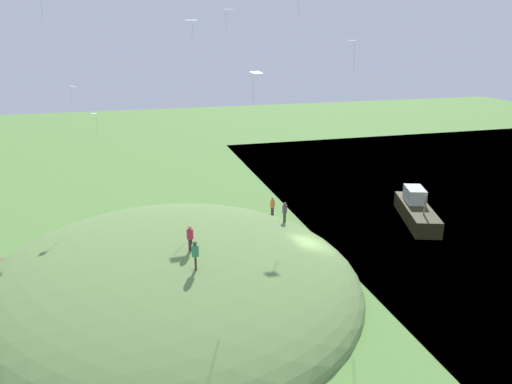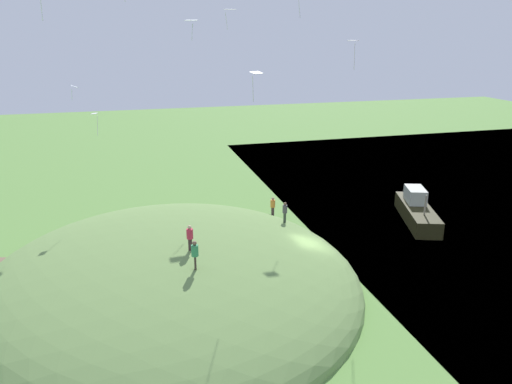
# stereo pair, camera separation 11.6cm
# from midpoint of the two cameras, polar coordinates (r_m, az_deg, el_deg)

# --- Properties ---
(ground_plane) EXTENTS (160.00, 160.00, 0.00)m
(ground_plane) POSITION_cam_midpoint_polar(r_m,az_deg,el_deg) (35.96, 6.76, -8.29)
(ground_plane) COLOR #5E8C3F
(grass_hill) EXTENTS (25.17, 27.54, 5.47)m
(grass_hill) POSITION_cam_midpoint_polar(r_m,az_deg,el_deg) (33.86, -9.74, -10.21)
(grass_hill) COLOR #688948
(grass_hill) RESTS_ON ground_plane
(boat_on_lake) EXTENTS (4.73, 8.57, 3.13)m
(boat_on_lake) POSITION_cam_midpoint_polar(r_m,az_deg,el_deg) (45.48, 18.44, -2.08)
(boat_on_lake) COLOR black
(boat_on_lake) RESTS_ON lake_water
(person_on_hilltop) EXTENTS (0.54, 0.54, 1.72)m
(person_on_hilltop) POSITION_cam_midpoint_polar(r_m,az_deg,el_deg) (31.11, -7.68, -5.01)
(person_on_hilltop) COLOR #3E2829
(person_on_hilltop) RESTS_ON grass_hill
(person_watching_kites) EXTENTS (0.58, 0.58, 1.72)m
(person_watching_kites) POSITION_cam_midpoint_polar(r_m,az_deg,el_deg) (42.16, 2.06, -1.46)
(person_watching_kites) COLOR #3B2A2E
(person_watching_kites) RESTS_ON grass_hill
(person_with_child) EXTENTS (0.47, 0.47, 1.70)m
(person_with_child) POSITION_cam_midpoint_polar(r_m,az_deg,el_deg) (38.43, 3.50, -2.08)
(person_with_child) COLOR #313C2F
(person_with_child) RESTS_ON grass_hill
(person_near_shore) EXTENTS (0.47, 0.47, 1.81)m
(person_near_shore) POSITION_cam_midpoint_polar(r_m,az_deg,el_deg) (28.86, -7.09, -6.96)
(person_near_shore) COLOR #3B2F28
(person_near_shore) RESTS_ON grass_hill
(kite_2) EXTENTS (0.93, 0.80, 1.27)m
(kite_2) POSITION_cam_midpoint_polar(r_m,az_deg,el_deg) (32.78, -7.50, 19.25)
(kite_2) COLOR silver
(kite_3) EXTENTS (0.91, 0.79, 1.92)m
(kite_3) POSITION_cam_midpoint_polar(r_m,az_deg,el_deg) (31.63, 0.08, 13.57)
(kite_3) COLOR silver
(kite_4) EXTENTS (1.02, 0.74, 1.73)m
(kite_4) POSITION_cam_midpoint_polar(r_m,az_deg,el_deg) (45.03, -3.04, 20.53)
(kite_4) COLOR silver
(kite_6) EXTENTS (0.69, 0.87, 1.27)m
(kite_6) POSITION_cam_midpoint_polar(r_m,az_deg,el_deg) (42.36, -20.57, 11.46)
(kite_6) COLOR white
(kite_7) EXTENTS (0.57, 0.70, 1.80)m
(kite_7) POSITION_cam_midpoint_polar(r_m,az_deg,el_deg) (41.09, -18.34, 8.47)
(kite_7) COLOR white
(kite_9) EXTENTS (0.83, 0.89, 2.09)m
(kite_9) POSITION_cam_midpoint_polar(r_m,az_deg,el_deg) (37.28, 11.46, 16.73)
(kite_9) COLOR silver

